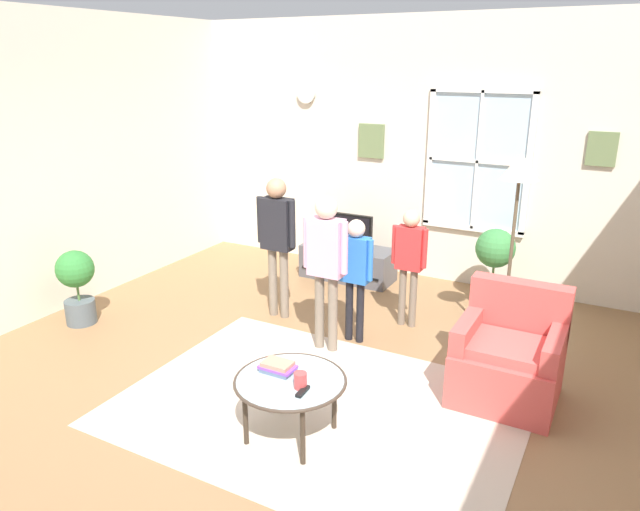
% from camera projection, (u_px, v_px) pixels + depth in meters
% --- Properties ---
extents(ground_plane, '(6.54, 6.55, 0.02)m').
position_uv_depth(ground_plane, '(296.00, 389.00, 4.73)').
color(ground_plane, olive).
extents(back_wall, '(5.94, 0.17, 2.99)m').
position_uv_depth(back_wall, '(429.00, 152.00, 6.78)').
color(back_wall, beige).
rests_on(back_wall, ground_plane).
extents(side_wall_left, '(0.12, 5.95, 2.99)m').
position_uv_depth(side_wall_left, '(20.00, 171.00, 5.61)').
color(side_wall_left, beige).
rests_on(side_wall_left, ground_plane).
extents(area_rug, '(2.95, 2.14, 0.01)m').
position_uv_depth(area_rug, '(319.00, 407.00, 4.47)').
color(area_rug, '#C6B29E').
rests_on(area_rug, ground_plane).
extents(tv_stand, '(1.10, 0.46, 0.39)m').
position_uv_depth(tv_stand, '(348.00, 263.00, 7.04)').
color(tv_stand, '#4C4C51').
rests_on(tv_stand, ground_plane).
extents(television, '(0.60, 0.08, 0.40)m').
position_uv_depth(television, '(348.00, 230.00, 6.91)').
color(television, '#4C4C4C').
rests_on(television, tv_stand).
extents(armchair, '(0.76, 0.74, 0.87)m').
position_uv_depth(armchair, '(509.00, 358.00, 4.52)').
color(armchair, '#D14C47').
rests_on(armchair, ground_plane).
extents(coffee_table, '(0.78, 0.78, 0.45)m').
position_uv_depth(coffee_table, '(290.00, 383.00, 4.00)').
color(coffee_table, '#99B2B7').
rests_on(coffee_table, ground_plane).
extents(book_stack, '(0.25, 0.15, 0.08)m').
position_uv_depth(book_stack, '(278.00, 367.00, 4.08)').
color(book_stack, slate).
rests_on(book_stack, coffee_table).
extents(cup, '(0.09, 0.09, 0.11)m').
position_uv_depth(cup, '(300.00, 380.00, 3.87)').
color(cup, '#BF3F3F').
rests_on(cup, coffee_table).
extents(remote_near_books, '(0.05, 0.14, 0.02)m').
position_uv_depth(remote_near_books, '(303.00, 391.00, 3.83)').
color(remote_near_books, black).
rests_on(remote_near_books, coffee_table).
extents(person_blue_shirt, '(0.35, 0.16, 1.17)m').
position_uv_depth(person_blue_shirt, '(355.00, 267.00, 5.30)').
color(person_blue_shirt, black).
rests_on(person_blue_shirt, ground_plane).
extents(person_black_shirt, '(0.43, 0.20, 1.43)m').
position_uv_depth(person_black_shirt, '(277.00, 232.00, 5.79)').
color(person_black_shirt, '#726656').
rests_on(person_black_shirt, ground_plane).
extents(person_pink_shirt, '(0.43, 0.19, 1.41)m').
position_uv_depth(person_pink_shirt, '(326.00, 256.00, 5.10)').
color(person_pink_shirt, '#726656').
rests_on(person_pink_shirt, ground_plane).
extents(person_red_shirt, '(0.35, 0.16, 1.17)m').
position_uv_depth(person_red_shirt, '(410.00, 255.00, 5.62)').
color(person_red_shirt, '#726656').
rests_on(person_red_shirt, ground_plane).
extents(potted_plant_by_window, '(0.41, 0.41, 0.84)m').
position_uv_depth(potted_plant_by_window, '(494.00, 264.00, 6.22)').
color(potted_plant_by_window, '#4C565B').
rests_on(potted_plant_by_window, ground_plane).
extents(potted_plant_corner, '(0.37, 0.37, 0.75)m').
position_uv_depth(potted_plant_corner, '(77.00, 282.00, 5.77)').
color(potted_plant_corner, '#4C565B').
rests_on(potted_plant_corner, ground_plane).
extents(floor_lamp, '(0.32, 0.32, 1.78)m').
position_uv_depth(floor_lamp, '(518.00, 187.00, 4.91)').
color(floor_lamp, black).
rests_on(floor_lamp, ground_plane).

